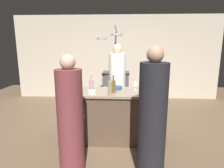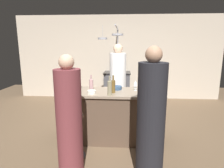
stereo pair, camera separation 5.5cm
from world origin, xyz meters
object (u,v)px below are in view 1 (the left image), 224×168
object	(u,v)px
mixing_bowl_blue	(116,88)
bar_stool_right	(147,136)
wine_bottle_rose	(91,85)
guest_right	(152,119)
guest_left	(70,121)
wine_glass_near_right_guest	(135,85)
mixing_bowl_ceramic	(92,92)
chef	(117,86)
mixing_bowl_steel	(156,91)
wine_bottle_red	(155,83)
wine_bottle_dark	(79,83)
wine_glass_by_chef	(135,83)
bar_stool_left	(76,134)
pepper_mill	(77,87)
wine_bottle_amber	(113,86)
stove_range	(116,86)
wine_bottle_white	(110,88)

from	to	relation	value
mixing_bowl_blue	bar_stool_right	bearing A→B (deg)	-57.49
bar_stool_right	wine_bottle_rose	bearing A→B (deg)	145.61
bar_stool_right	guest_right	world-z (taller)	guest_right
guest_left	wine_glass_near_right_guest	distance (m)	1.43
bar_stool_right	mixing_bowl_ceramic	distance (m)	1.13
chef	mixing_bowl_steel	distance (m)	1.25
mixing_bowl_blue	wine_bottle_red	bearing A→B (deg)	4.50
mixing_bowl_ceramic	wine_bottle_red	bearing A→B (deg)	19.82
bar_stool_right	wine_bottle_rose	distance (m)	1.29
wine_bottle_red	wine_glass_near_right_guest	distance (m)	0.38
wine_bottle_dark	wine_glass_by_chef	size ratio (longest dim) A/B	2.08
bar_stool_left	wine_glass_by_chef	bearing A→B (deg)	43.27
pepper_mill	wine_bottle_amber	xyz separation A→B (m)	(0.61, 0.07, 0.01)
stove_range	wine_glass_by_chef	xyz separation A→B (m)	(0.43, -2.19, 0.56)
chef	wine_bottle_amber	world-z (taller)	chef
bar_stool_right	mixing_bowl_blue	xyz separation A→B (m)	(-0.49, 0.77, 0.55)
wine_bottle_white	wine_bottle_rose	bearing A→B (deg)	142.16
chef	wine_bottle_rose	xyz separation A→B (m)	(-0.44, -0.92, 0.21)
stove_range	mixing_bowl_steel	world-z (taller)	mixing_bowl_steel
bar_stool_right	wine_bottle_amber	distance (m)	0.97
guest_left	wine_glass_by_chef	world-z (taller)	guest_left
bar_stool_right	mixing_bowl_blue	world-z (taller)	mixing_bowl_blue
bar_stool_left	wine_bottle_rose	distance (m)	0.91
wine_bottle_red	wine_bottle_amber	bearing A→B (deg)	-157.18
guest_right	wine_glass_by_chef	distance (m)	1.26
guest_right	bar_stool_left	distance (m)	1.20
guest_left	mixing_bowl_ceramic	xyz separation A→B (m)	(0.16, 0.78, 0.19)
wine_bottle_dark	mixing_bowl_steel	distance (m)	1.41
pepper_mill	wine_bottle_dark	xyz separation A→B (m)	(-0.04, 0.34, 0.01)
mixing_bowl_ceramic	wine_bottle_dark	bearing A→B (deg)	130.34
pepper_mill	bar_stool_left	bearing A→B (deg)	-80.87
guest_right	wine_glass_near_right_guest	bearing A→B (deg)	97.76
wine_glass_by_chef	mixing_bowl_steel	size ratio (longest dim) A/B	0.69
wine_bottle_rose	wine_glass_near_right_guest	distance (m)	0.79
wine_bottle_rose	mixing_bowl_blue	bearing A→B (deg)	17.98
wine_glass_near_right_guest	mixing_bowl_ceramic	distance (m)	0.80
wine_bottle_rose	wine_bottle_dark	size ratio (longest dim) A/B	0.94
guest_left	wine_bottle_amber	world-z (taller)	guest_left
wine_bottle_dark	wine_bottle_white	size ratio (longest dim) A/B	0.96
chef	wine_bottle_dark	xyz separation A→B (m)	(-0.69, -0.77, 0.22)
bar_stool_right	pepper_mill	size ratio (longest dim) A/B	3.24
pepper_mill	wine_glass_near_right_guest	size ratio (longest dim) A/B	1.44
bar_stool_left	wine_bottle_red	world-z (taller)	wine_bottle_red
stove_range	chef	bearing A→B (deg)	-87.09
wine_glass_near_right_guest	mixing_bowl_steel	size ratio (longest dim) A/B	0.69
mixing_bowl_blue	wine_glass_near_right_guest	bearing A→B (deg)	-9.49
bar_stool_right	wine_glass_by_chef	bearing A→B (deg)	98.33
stove_range	wine_bottle_dark	size ratio (longest dim) A/B	2.94
bar_stool_left	wine_bottle_dark	world-z (taller)	wine_bottle_dark
chef	wine_bottle_white	xyz separation A→B (m)	(-0.09, -1.19, 0.22)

